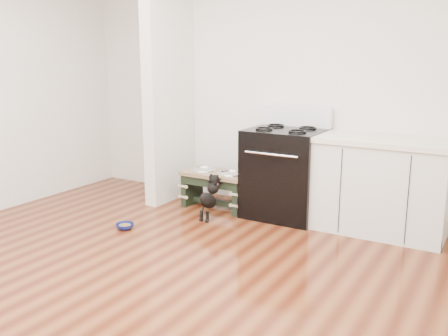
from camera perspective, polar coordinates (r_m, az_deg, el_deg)
ground at (r=3.77m, az=-10.68°, el=-13.63°), size 5.00×5.00×0.00m
room_shell at (r=3.38m, az=-11.83°, el=11.82°), size 5.00×5.00×5.00m
partition_wall at (r=5.76m, az=-6.29°, el=9.63°), size 0.15×0.80×2.70m
oven_range at (r=5.22m, az=6.99°, el=-0.40°), size 0.76×0.69×1.14m
cabinet_run at (r=4.95m, az=17.52°, el=-1.95°), size 1.24×0.64×0.91m
dog_feeder at (r=5.48m, az=-0.88°, el=-1.67°), size 0.75×0.40×0.43m
puppy at (r=5.14m, az=-1.61°, el=-3.14°), size 0.13×0.38×0.45m
floor_bowl at (r=4.99m, az=-11.26°, el=-6.55°), size 0.21×0.21×0.05m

